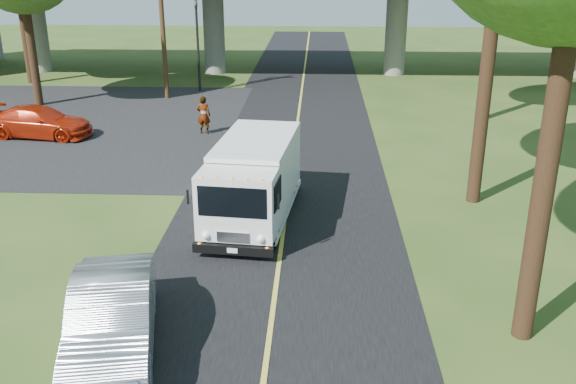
# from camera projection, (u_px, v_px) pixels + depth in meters

# --- Properties ---
(ground) EXTENTS (120.00, 120.00, 0.00)m
(ground) POSITION_uv_depth(u_px,v_px,m) (267.00, 355.00, 13.32)
(ground) COLOR #2D4518
(ground) RESTS_ON ground
(road) EXTENTS (7.00, 90.00, 0.02)m
(road) POSITION_uv_depth(u_px,v_px,m) (289.00, 187.00, 22.65)
(road) COLOR black
(road) RESTS_ON ground
(parking_lot) EXTENTS (16.00, 18.00, 0.01)m
(parking_lot) POSITION_uv_depth(u_px,v_px,m) (67.00, 125.00, 30.60)
(parking_lot) COLOR black
(parking_lot) RESTS_ON ground
(lane_line) EXTENTS (0.12, 90.00, 0.01)m
(lane_line) POSITION_uv_depth(u_px,v_px,m) (289.00, 186.00, 22.64)
(lane_line) COLOR gold
(lane_line) RESTS_ON road
(overpass) EXTENTS (54.00, 10.00, 7.30)m
(overpass) POSITION_uv_depth(u_px,v_px,m) (305.00, 3.00, 41.56)
(overpass) COLOR slate
(overpass) RESTS_ON ground
(traffic_signal) EXTENTS (0.18, 0.22, 5.20)m
(traffic_signal) POSITION_uv_depth(u_px,v_px,m) (197.00, 36.00, 36.71)
(traffic_signal) COLOR black
(traffic_signal) RESTS_ON ground
(utility_pole) EXTENTS (1.60, 0.26, 9.00)m
(utility_pole) POSITION_uv_depth(u_px,v_px,m) (162.00, 14.00, 34.41)
(utility_pole) COLOR #472D19
(utility_pole) RESTS_ON ground
(step_van) EXTENTS (2.77, 6.10, 2.48)m
(step_van) POSITION_uv_depth(u_px,v_px,m) (254.00, 179.00, 19.48)
(step_van) COLOR white
(step_van) RESTS_ON ground
(red_sedan) EXTENTS (4.87, 2.42, 1.36)m
(red_sedan) POSITION_uv_depth(u_px,v_px,m) (40.00, 122.00, 28.48)
(red_sedan) COLOR #A5200A
(red_sedan) RESTS_ON ground
(silver_sedan) EXTENTS (2.62, 4.95, 1.55)m
(silver_sedan) POSITION_uv_depth(u_px,v_px,m) (112.00, 319.00, 13.19)
(silver_sedan) COLOR #909498
(silver_sedan) RESTS_ON ground
(pedestrian) EXTENTS (0.68, 0.49, 1.74)m
(pedestrian) POSITION_uv_depth(u_px,v_px,m) (204.00, 115.00, 28.85)
(pedestrian) COLOR gray
(pedestrian) RESTS_ON ground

